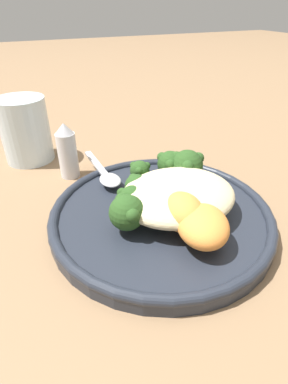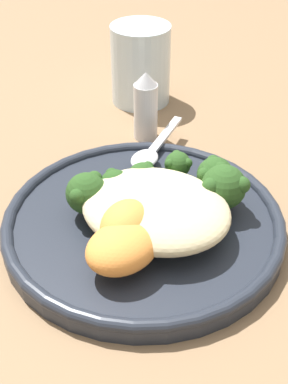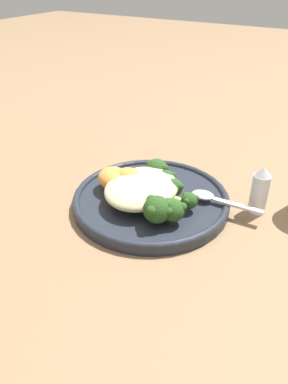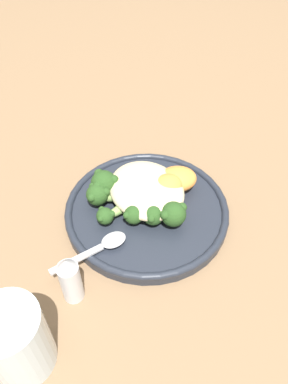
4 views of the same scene
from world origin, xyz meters
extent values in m
plane|color=#846647|center=(0.00, 0.00, 0.00)|extent=(4.00, 4.00, 0.00)
cylinder|color=#232833|center=(-0.02, -0.01, 0.01)|extent=(0.26, 0.26, 0.02)
torus|color=#232833|center=(-0.02, -0.01, 0.02)|extent=(0.26, 0.26, 0.01)
ellipsoid|color=beige|center=(-0.03, 0.00, 0.04)|extent=(0.13, 0.11, 0.04)
ellipsoid|color=#8EB25B|center=(-0.05, -0.02, 0.03)|extent=(0.06, 0.07, 0.01)
sphere|color=#284C1E|center=(-0.08, -0.05, 0.04)|extent=(0.04, 0.04, 0.04)
sphere|color=#284C1E|center=(-0.07, -0.04, 0.05)|extent=(0.02, 0.02, 0.02)
sphere|color=#284C1E|center=(-0.09, -0.05, 0.05)|extent=(0.02, 0.02, 0.02)
sphere|color=#284C1E|center=(-0.07, -0.07, 0.05)|extent=(0.02, 0.02, 0.02)
ellipsoid|color=#8EB25B|center=(-0.05, -0.03, 0.03)|extent=(0.05, 0.09, 0.02)
sphere|color=#284C1E|center=(-0.06, -0.07, 0.04)|extent=(0.04, 0.04, 0.04)
sphere|color=#284C1E|center=(-0.06, -0.06, 0.05)|extent=(0.01, 0.01, 0.01)
sphere|color=#284C1E|center=(-0.08, -0.07, 0.05)|extent=(0.01, 0.01, 0.01)
sphere|color=#284C1E|center=(-0.06, -0.08, 0.05)|extent=(0.01, 0.01, 0.01)
ellipsoid|color=#8EB25B|center=(-0.03, -0.04, 0.03)|extent=(0.03, 0.09, 0.02)
sphere|color=#284C1E|center=(-0.02, -0.08, 0.04)|extent=(0.03, 0.03, 0.03)
sphere|color=#284C1E|center=(-0.02, -0.07, 0.04)|extent=(0.01, 0.01, 0.01)
sphere|color=#284C1E|center=(-0.03, -0.08, 0.04)|extent=(0.01, 0.01, 0.01)
sphere|color=#284C1E|center=(-0.02, -0.09, 0.04)|extent=(0.01, 0.01, 0.01)
ellipsoid|color=#8EB25B|center=(-0.02, -0.02, 0.03)|extent=(0.05, 0.06, 0.02)
sphere|color=#284C1E|center=(0.00, -0.04, 0.04)|extent=(0.03, 0.03, 0.03)
sphere|color=#284C1E|center=(0.00, -0.03, 0.04)|extent=(0.01, 0.01, 0.01)
sphere|color=#284C1E|center=(0.00, -0.05, 0.04)|extent=(0.01, 0.01, 0.01)
ellipsoid|color=#8EB25B|center=(-0.01, -0.01, 0.03)|extent=(0.07, 0.04, 0.02)
sphere|color=#284C1E|center=(0.02, -0.02, 0.04)|extent=(0.03, 0.03, 0.03)
sphere|color=#284C1E|center=(0.03, -0.01, 0.04)|extent=(0.01, 0.01, 0.01)
sphere|color=#284C1E|center=(0.01, -0.01, 0.04)|extent=(0.01, 0.01, 0.01)
sphere|color=#284C1E|center=(0.01, -0.03, 0.04)|extent=(0.01, 0.01, 0.01)
sphere|color=#284C1E|center=(0.03, -0.03, 0.04)|extent=(0.01, 0.01, 0.01)
ellipsoid|color=#8EB25B|center=(0.00, 0.00, 0.03)|extent=(0.07, 0.02, 0.02)
sphere|color=#284C1E|center=(0.03, 0.01, 0.04)|extent=(0.04, 0.04, 0.04)
sphere|color=#284C1E|center=(0.03, 0.02, 0.05)|extent=(0.01, 0.01, 0.01)
sphere|color=#284C1E|center=(0.03, -0.01, 0.05)|extent=(0.01, 0.01, 0.01)
ellipsoid|color=orange|center=(-0.03, 0.06, 0.04)|extent=(0.07, 0.08, 0.03)
ellipsoid|color=orange|center=(-0.02, 0.03, 0.04)|extent=(0.05, 0.06, 0.04)
cube|color=silver|center=(0.02, -0.15, 0.02)|extent=(0.01, 0.08, 0.00)
ellipsoid|color=silver|center=(0.02, -0.09, 0.03)|extent=(0.03, 0.04, 0.01)
cylinder|color=silver|center=(0.10, -0.25, 0.05)|extent=(0.08, 0.08, 0.10)
cylinder|color=silver|center=(0.06, -0.17, 0.03)|extent=(0.03, 0.03, 0.07)
cone|color=#B2B2B7|center=(0.06, -0.17, 0.08)|extent=(0.03, 0.03, 0.02)
camera|label=1|loc=(0.12, 0.24, 0.23)|focal=28.00mm
camera|label=2|loc=(-0.18, 0.34, 0.33)|focal=50.00mm
camera|label=3|loc=(-0.48, -0.27, 0.36)|focal=35.00mm
camera|label=4|loc=(0.32, -0.21, 0.47)|focal=35.00mm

